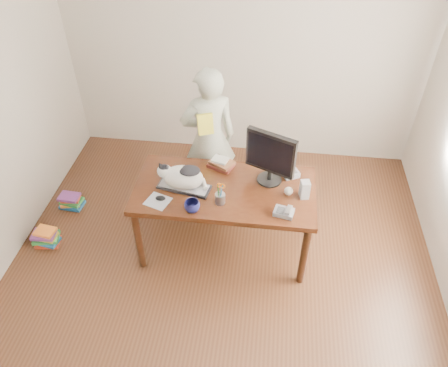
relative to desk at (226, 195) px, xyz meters
The scene contains 18 objects.
room 1.01m from the desk, 90.00° to the right, with size 4.50×4.50×4.50m.
desk is the anchor object (origin of this frame).
keyboard 0.41m from the desk, 161.98° to the right, with size 0.49×0.26×0.03m.
cat 0.48m from the desk, 162.74° to the right, with size 0.46×0.28×0.26m.
monitor 0.58m from the desk, ahead, with size 0.44×0.29×0.51m.
pen_cup 0.34m from the desk, 93.44° to the right, with size 0.10×0.10×0.22m.
mousepad 0.65m from the desk, 149.97° to the right, with size 0.24×0.23×0.00m.
mouse 0.63m from the desk, 150.66° to the right, with size 0.10×0.08×0.04m.
coffee_mug 0.50m from the desk, 120.88° to the right, with size 0.13×0.13×0.10m, color black.
phone 0.65m from the desk, 32.48° to the right, with size 0.18×0.15×0.07m.
speaker 0.74m from the desk, ahead, with size 0.09×0.10×0.17m.
baseball 0.59m from the desk, ahead, with size 0.07×0.07×0.07m.
book_stack 0.30m from the desk, 107.36° to the left, with size 0.27×0.24×0.09m.
calculator 0.62m from the desk, 19.67° to the left, with size 0.21×0.23×0.06m.
person 0.70m from the desk, 111.51° to the left, with size 0.56×0.37×1.54m, color silver.
held_book 0.69m from the desk, 118.28° to the left, with size 0.17×0.13×0.20m.
book_pile_a 1.85m from the desk, behind, with size 0.27×0.22×0.18m.
book_pile_b 1.82m from the desk, behind, with size 0.26×0.20×0.15m.
Camera 1 is at (0.35, -2.27, 3.30)m, focal length 35.00 mm.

